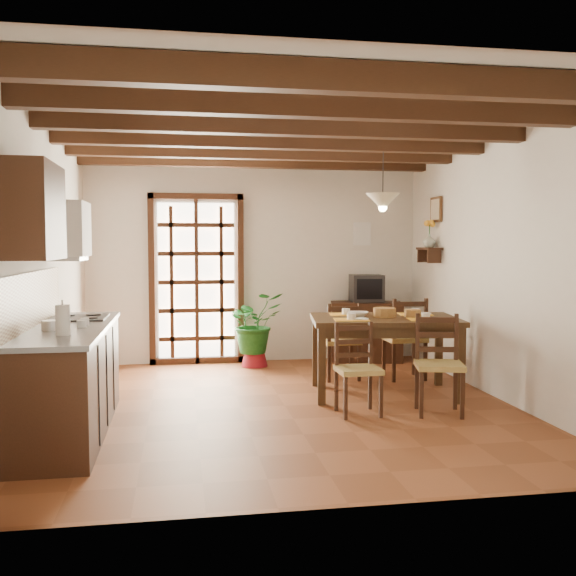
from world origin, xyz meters
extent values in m
plane|color=brown|center=(0.00, 0.00, 0.00)|extent=(5.00, 5.00, 0.00)
cube|color=silver|center=(0.00, 2.50, 1.40)|extent=(4.50, 0.02, 2.80)
cube|color=silver|center=(0.00, -2.50, 1.40)|extent=(4.50, 0.02, 2.80)
cube|color=silver|center=(-2.25, 0.00, 1.40)|extent=(0.02, 5.00, 2.80)
cube|color=silver|center=(2.25, 0.00, 1.40)|extent=(0.02, 5.00, 2.80)
cube|color=white|center=(0.00, 0.00, 2.80)|extent=(4.50, 5.00, 0.02)
cube|color=black|center=(0.00, -2.10, 2.69)|extent=(4.50, 0.14, 0.20)
cube|color=black|center=(0.00, -1.26, 2.69)|extent=(4.50, 0.14, 0.20)
cube|color=black|center=(0.00, -0.42, 2.69)|extent=(4.50, 0.14, 0.20)
cube|color=black|center=(0.00, 0.42, 2.69)|extent=(4.50, 0.14, 0.20)
cube|color=black|center=(0.00, 1.26, 2.69)|extent=(4.50, 0.14, 0.20)
cube|color=black|center=(0.00, 2.10, 2.69)|extent=(4.50, 0.14, 0.20)
cube|color=white|center=(-0.80, 2.49, 1.10)|extent=(1.01, 0.02, 2.11)
cube|color=black|center=(-0.80, 2.44, 2.24)|extent=(1.26, 0.10, 0.08)
cube|color=black|center=(-1.39, 2.44, 1.10)|extent=(0.08, 0.10, 2.28)
cube|color=black|center=(-0.21, 2.44, 1.10)|extent=(0.08, 0.10, 2.28)
cube|color=black|center=(-0.80, 2.42, 1.10)|extent=(1.01, 0.03, 2.02)
cube|color=black|center=(-1.95, -0.60, 0.44)|extent=(0.60, 2.20, 0.88)
cube|color=slate|center=(-1.95, -0.60, 0.90)|extent=(0.64, 2.25, 0.04)
cube|color=tan|center=(-2.23, -0.60, 1.13)|extent=(0.02, 2.20, 0.50)
cube|color=black|center=(-2.08, -1.30, 1.85)|extent=(0.35, 0.80, 0.70)
cube|color=white|center=(-2.05, -0.05, 1.75)|extent=(0.38, 0.60, 0.50)
cube|color=silver|center=(-2.05, -0.05, 1.48)|extent=(0.32, 0.55, 0.04)
cube|color=black|center=(-1.95, -0.05, 0.93)|extent=(0.50, 0.55, 0.02)
cylinder|color=white|center=(-1.90, -1.15, 1.03)|extent=(0.11, 0.11, 0.24)
cylinder|color=silver|center=(-2.05, -0.85, 0.95)|extent=(0.14, 0.14, 0.10)
cube|color=#372312|center=(1.13, 0.31, 0.81)|extent=(1.66, 1.19, 0.05)
cube|color=#372312|center=(1.13, 0.31, 0.72)|extent=(1.49, 1.07, 0.11)
cube|color=#372312|center=(1.88, 0.63, 0.39)|extent=(0.09, 0.09, 0.78)
cube|color=#372312|center=(0.49, 0.83, 0.39)|extent=(0.09, 0.09, 0.78)
cube|color=#372312|center=(1.76, -0.22, 0.39)|extent=(0.09, 0.09, 0.78)
cube|color=#372312|center=(0.37, -0.02, 0.39)|extent=(0.09, 0.09, 0.78)
cube|color=#A68D47|center=(0.63, -0.43, 0.43)|extent=(0.41, 0.39, 0.05)
cube|color=black|center=(0.63, -0.27, 0.64)|extent=(0.40, 0.04, 0.43)
cube|color=black|center=(0.63, -0.43, 0.21)|extent=(0.39, 0.37, 0.43)
cube|color=#A68D47|center=(1.39, -0.54, 0.46)|extent=(0.52, 0.50, 0.05)
cube|color=black|center=(1.44, -0.37, 0.70)|extent=(0.43, 0.14, 0.48)
cube|color=black|center=(1.39, -0.54, 0.23)|extent=(0.50, 0.48, 0.46)
cube|color=#A68D47|center=(0.86, 1.15, 0.46)|extent=(0.43, 0.41, 0.05)
cube|color=black|center=(0.86, 0.98, 0.69)|extent=(0.43, 0.04, 0.47)
cube|color=black|center=(0.86, 1.15, 0.23)|extent=(0.41, 0.39, 0.46)
cube|color=#A68D47|center=(1.62, 1.05, 0.48)|extent=(0.45, 0.43, 0.05)
cube|color=black|center=(1.62, 0.86, 0.73)|extent=(0.45, 0.04, 0.49)
cube|color=black|center=(1.62, 1.05, 0.24)|extent=(0.43, 0.41, 0.48)
cube|color=#FFAD28|center=(0.74, 0.07, 0.92)|extent=(0.35, 0.26, 0.01)
cube|color=#FFAD28|center=(1.51, 0.07, 0.92)|extent=(0.35, 0.26, 0.01)
cube|color=#FFAD28|center=(0.74, 0.55, 0.92)|extent=(0.35, 0.26, 0.01)
cube|color=#FFAD28|center=(1.51, 0.55, 0.92)|extent=(0.35, 0.26, 0.01)
cylinder|color=olive|center=(1.13, 0.31, 0.96)|extent=(0.24, 0.24, 0.10)
imported|color=white|center=(0.86, 0.40, 0.86)|extent=(0.27, 0.27, 0.05)
cube|color=black|center=(1.50, 2.23, 0.41)|extent=(1.03, 0.61, 0.82)
cube|color=black|center=(1.50, 2.23, 1.01)|extent=(0.45, 0.42, 0.36)
cube|color=black|center=(1.50, 2.03, 1.01)|extent=(0.34, 0.05, 0.27)
cube|color=white|center=(1.50, 2.48, 1.75)|extent=(0.25, 0.03, 0.32)
cone|color=maroon|center=(-0.06, 2.09, 0.11)|extent=(0.35, 0.35, 0.21)
imported|color=#144C19|center=(-0.06, 2.09, 0.57)|extent=(2.34, 2.19, 2.08)
cube|color=black|center=(2.14, 1.60, 1.55)|extent=(0.20, 0.42, 0.03)
cube|color=black|center=(2.14, 1.43, 1.46)|extent=(0.18, 0.03, 0.18)
cube|color=black|center=(2.14, 1.77, 1.46)|extent=(0.18, 0.03, 0.18)
imported|color=#B2BFB2|center=(2.14, 1.60, 1.65)|extent=(0.15, 0.15, 0.15)
sphere|color=#FFAD28|center=(2.14, 1.60, 1.86)|extent=(0.14, 0.14, 0.14)
cylinder|color=#144C19|center=(2.14, 1.60, 1.71)|extent=(0.01, 0.01, 0.28)
cube|color=brown|center=(2.23, 1.60, 2.05)|extent=(0.03, 0.32, 0.32)
cube|color=#C3B292|center=(2.21, 1.60, 2.05)|extent=(0.01, 0.26, 0.26)
cylinder|color=black|center=(1.13, 0.41, 2.45)|extent=(0.01, 0.01, 0.70)
cone|color=beige|center=(1.13, 0.41, 2.08)|extent=(0.36, 0.36, 0.14)
sphere|color=#FFD88C|center=(1.13, 0.41, 2.00)|extent=(0.09, 0.09, 0.09)
camera|label=1|loc=(-1.01, -6.22, 1.62)|focal=40.00mm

